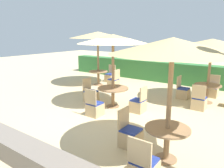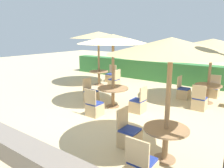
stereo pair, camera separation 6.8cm
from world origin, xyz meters
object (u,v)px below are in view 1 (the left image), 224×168
Objects in this scene: patio_chair_back_right_west at (183,92)px; patio_chair_center_south at (95,108)px; patio_chair_center_east at (138,105)px; parasol_front_right at (173,46)px; patio_chair_back_left_north at (110,77)px; round_table_center at (113,92)px; patio_chair_back_right_south at (199,102)px; parasol_center at (113,39)px; patio_chair_front_right_west at (130,136)px; round_table_back_left at (98,74)px; round_table_front_right at (167,136)px; patio_chair_back_right_north at (212,91)px; parasol_back_left at (98,35)px; patio_chair_back_left_east at (114,83)px; parasol_back_right at (212,43)px; round_table_back_right at (207,89)px; patio_chair_center_west at (91,95)px.

patio_chair_back_right_west is 4.04m from patio_chair_center_south.
parasol_front_right is at bearing -139.26° from patio_chair_center_east.
patio_chair_back_left_north reaches higher than round_table_center.
parasol_front_right reaches higher than patio_chair_back_right_south.
parasol_center is at bearing 135.00° from round_table_center.
patio_chair_front_right_west is at bearing -155.71° from patio_chair_center_east.
round_table_front_right is at bearing -39.29° from round_table_back_left.
patio_chair_back_right_north is 4.45m from round_table_center.
parasol_back_left is at bearing -87.86° from patio_chair_back_right_west.
patio_chair_front_right_west is 1.00× the size of patio_chair_center_south.
patio_chair_back_right_north reaches higher than round_table_back_left.
parasol_back_left is (-5.35, -1.12, 2.30)m from patio_chair_back_right_north.
parasol_back_left is 2.51m from patio_chair_back_left_east.
patio_chair_back_right_west is 0.36× the size of parasol_front_right.
patio_chair_back_right_north is 0.32× the size of parasol_back_left.
patio_chair_back_right_south is 0.98× the size of round_table_front_right.
patio_chair_back_right_south is 0.82× the size of round_table_center.
parasol_back_left is at bearing 88.59° from patio_chair_back_left_east.
parasol_front_right reaches higher than parasol_back_right.
patio_chair_back_right_north and patio_chair_back_left_north have the same top height.
patio_chair_back_right_west is 5.34m from parasol_front_right.
parasol_back_right is at bearing 170.66° from patio_chair_back_left_north.
parasol_back_right reaches higher than patio_chair_back_right_west.
patio_chair_back_right_west reaches higher than round_table_back_left.
parasol_back_left is (-5.59, 4.57, 2.01)m from round_table_front_right.
round_table_back_right is 1.08× the size of patio_chair_back_left_east.
patio_chair_back_left_north is at bearing 120.45° from patio_chair_center_south.
parasol_front_right is 3.64m from patio_chair_center_east.
parasol_back_left is 3.57m from parasol_center.
patio_chair_back_left_north is (0.04, 1.00, -2.30)m from parasol_back_left.
parasol_center is at bearing 143.60° from round_table_front_right.
parasol_back_right is 3.05× the size of patio_chair_back_left_east.
parasol_front_right reaches higher than patio_chair_front_right_west.
round_table_front_right is 7.22m from round_table_back_left.
round_table_front_right is at bearing 61.76° from patio_chair_center_west.
patio_chair_back_right_west is 0.35× the size of parasol_center.
patio_chair_back_left_north is (-4.36, 0.83, 0.00)m from patio_chair_back_right_west.
patio_chair_front_right_west and patio_chair_back_left_east have the same top height.
patio_chair_back_left_north is at bearing 43.47° from patio_chair_back_left_east.
patio_chair_back_left_east is at bearing -178.02° from parasol_back_right.
patio_chair_back_left_north is (-4.63, 5.53, 0.00)m from patio_chair_front_right_west.
patio_chair_back_left_north is at bearing 127.49° from parasol_center.
patio_chair_back_left_north is 1.00× the size of patio_chair_center_south.
parasol_back_right is at bearing 87.85° from patio_chair_back_right_south.
patio_chair_center_west is at bearing -157.42° from patio_chair_back_right_south.
round_table_center is at bearing -42.25° from round_table_back_left.
patio_chair_center_east is at bearing -32.61° from round_table_back_left.
patio_chair_center_south is 1.52m from patio_chair_center_east.
patio_chair_center_west is (1.57, -2.41, -0.30)m from round_table_back_left.
parasol_front_right is at bearing 92.46° from patio_chair_back_right_north.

